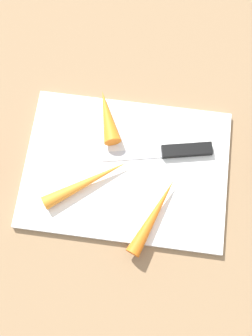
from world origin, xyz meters
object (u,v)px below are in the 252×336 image
at_px(carrot_shortest, 107,116).
at_px(carrot_longest, 87,182).
at_px(cutting_board, 126,169).
at_px(carrot_medium, 154,215).
at_px(knife, 179,151).

bearing_deg(carrot_shortest, carrot_longest, 152.99).
relative_size(cutting_board, carrot_longest, 2.21).
height_order(carrot_medium, carrot_shortest, carrot_shortest).
distance_m(carrot_longest, carrot_shortest, 0.13).
bearing_deg(carrot_longest, carrot_shortest, 46.95).
bearing_deg(cutting_board, carrot_shortest, 117.38).
bearing_deg(cutting_board, carrot_medium, -54.34).
height_order(knife, carrot_longest, carrot_longest).
distance_m(carrot_longest, carrot_medium, 0.13).
xyz_separation_m(carrot_medium, carrot_shortest, (-0.10, 0.17, 0.00)).
relative_size(cutting_board, carrot_shortest, 3.52).
xyz_separation_m(knife, carrot_shortest, (-0.14, 0.05, 0.01)).
distance_m(cutting_board, carrot_medium, 0.10).
relative_size(cutting_board, knife, 1.80).
distance_m(cutting_board, carrot_shortest, 0.10).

